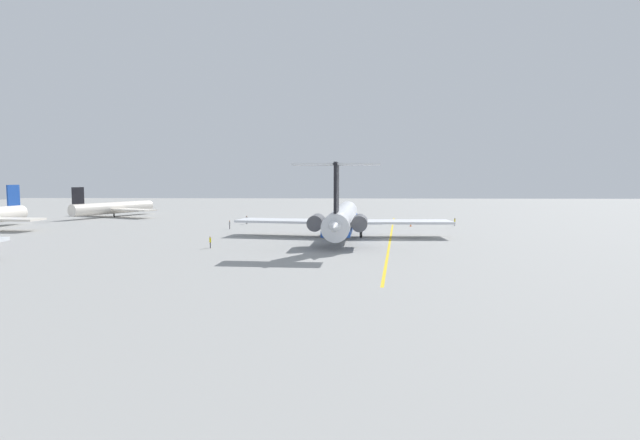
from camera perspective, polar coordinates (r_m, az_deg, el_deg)
name	(u,v)px	position (r m, az deg, el deg)	size (l,w,h in m)	color
ground	(390,240)	(85.59, 7.87, -2.21)	(337.91, 337.91, 0.00)	gray
main_jetliner	(342,218)	(87.37, 2.54, 0.24)	(43.17, 38.27, 12.57)	silver
airliner_mid_right	(116,208)	(145.58, -22.08, 1.30)	(25.71, 25.92, 8.06)	silver
ground_crew_near_nose	(247,219)	(114.51, -8.30, 0.14)	(0.29, 0.47, 1.83)	black
ground_crew_near_tail	(230,224)	(103.45, -10.19, -0.41)	(0.45, 0.28, 1.77)	black
ground_crew_portside	(455,221)	(112.85, 15.00, -0.09)	(0.43, 0.27, 1.70)	black
ground_crew_starboard	(210,241)	(76.30, -12.31, -2.28)	(0.45, 0.28, 1.76)	black
safety_cone_nose	(411,225)	(109.35, 10.22, -0.57)	(0.40, 0.40, 0.55)	#EA590F
taxiway_centreline	(391,237)	(89.40, 8.00, -1.91)	(82.98, 0.36, 0.01)	gold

